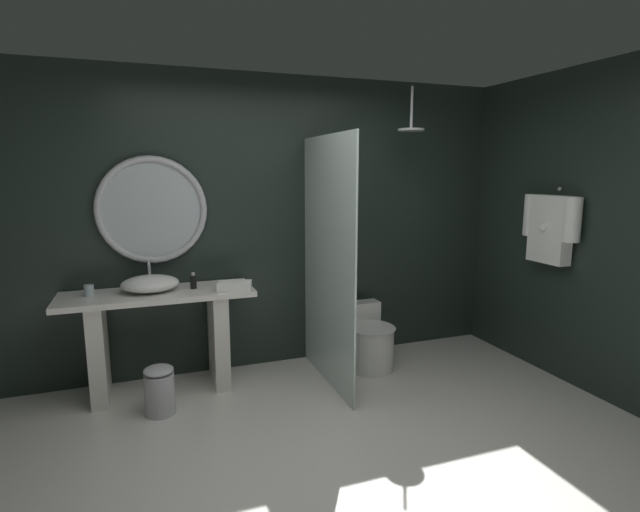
{
  "coord_description": "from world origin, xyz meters",
  "views": [
    {
      "loc": [
        -1.01,
        -2.37,
        1.78
      ],
      "look_at": [
        0.22,
        1.0,
        1.14
      ],
      "focal_mm": 27.26,
      "sensor_mm": 36.0,
      "label": 1
    }
  ],
  "objects": [
    {
      "name": "soap_dispenser",
      "position": [
        -0.66,
        1.58,
        0.89
      ],
      "size": [
        0.05,
        0.05,
        0.13
      ],
      "color": "black",
      "rests_on": "vanity_counter"
    },
    {
      "name": "rain_shower_head",
      "position": [
        1.26,
        1.49,
        2.16
      ],
      "size": [
        0.23,
        0.23,
        0.38
      ],
      "color": "#B7B7BC"
    },
    {
      "name": "toilet",
      "position": [
        0.85,
        1.44,
        0.25
      ],
      "size": [
        0.42,
        0.58,
        0.56
      ],
      "color": "white",
      "rests_on": "ground_plane"
    },
    {
      "name": "vessel_sink",
      "position": [
        -0.99,
        1.59,
        0.9
      ],
      "size": [
        0.44,
        0.36,
        0.23
      ],
      "color": "white",
      "rests_on": "vanity_counter"
    },
    {
      "name": "shower_glass_panel",
      "position": [
        0.39,
        1.28,
        1.03
      ],
      "size": [
        0.02,
        1.13,
        2.06
      ],
      "primitive_type": "cube",
      "color": "silver",
      "rests_on": "ground_plane"
    },
    {
      "name": "back_wall_panel",
      "position": [
        0.0,
        1.9,
        1.3
      ],
      "size": [
        4.8,
        0.1,
        2.6
      ],
      "primitive_type": "cube",
      "color": "#1E2823",
      "rests_on": "ground_plane"
    },
    {
      "name": "ground_plane",
      "position": [
        0.0,
        0.0,
        0.0
      ],
      "size": [
        5.76,
        5.76,
        0.0
      ],
      "primitive_type": "plane",
      "color": "silver"
    },
    {
      "name": "side_wall_right",
      "position": [
        2.35,
        0.76,
        1.3
      ],
      "size": [
        0.1,
        2.47,
        2.6
      ],
      "primitive_type": "cube",
      "color": "#1E2823",
      "rests_on": "ground_plane"
    },
    {
      "name": "folded_hand_towel",
      "position": [
        -0.35,
        1.41,
        0.87
      ],
      "size": [
        0.3,
        0.22,
        0.07
      ],
      "primitive_type": "cube",
      "rotation": [
        0.0,
        0.0,
        -0.27
      ],
      "color": "white",
      "rests_on": "vanity_counter"
    },
    {
      "name": "hanging_bathrobe",
      "position": [
        2.21,
        0.78,
        1.32
      ],
      "size": [
        0.2,
        0.57,
        0.64
      ],
      "color": "#B7B7BC"
    },
    {
      "name": "tumbler_cup",
      "position": [
        -1.43,
        1.61,
        0.87
      ],
      "size": [
        0.07,
        0.07,
        0.09
      ],
      "primitive_type": "cylinder",
      "color": "silver",
      "rests_on": "vanity_counter"
    },
    {
      "name": "round_wall_mirror",
      "position": [
        -0.94,
        1.81,
        1.46
      ],
      "size": [
        0.88,
        0.05,
        0.88
      ],
      "color": "#B7B7BC"
    },
    {
      "name": "waste_bin",
      "position": [
        -0.97,
        1.17,
        0.19
      ],
      "size": [
        0.22,
        0.22,
        0.37
      ],
      "color": "#B7B7BC",
      "rests_on": "ground_plane"
    },
    {
      "name": "vanity_counter",
      "position": [
        -0.94,
        1.57,
        0.51
      ],
      "size": [
        1.48,
        0.52,
        0.83
      ],
      "color": "silver",
      "rests_on": "ground_plane"
    }
  ]
}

